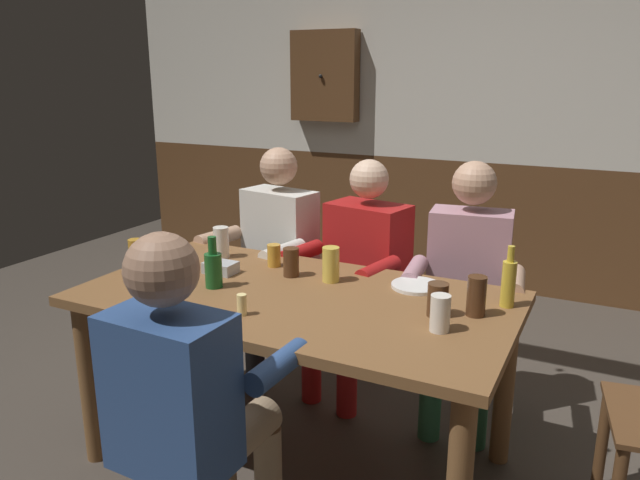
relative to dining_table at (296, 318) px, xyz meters
name	(u,v)px	position (x,y,z in m)	size (l,w,h in m)	color
ground_plane	(315,438)	(0.00, 0.17, -0.66)	(7.06, 7.06, 0.00)	#423A33
back_wall_upper	(467,51)	(0.00, 2.61, 1.11)	(5.88, 0.12, 1.59)	beige
back_wall_wainscot	(456,222)	(0.00, 2.61, -0.17)	(5.88, 0.12, 0.97)	brown
dining_table	(296,318)	(0.00, 0.00, 0.00)	(1.73, 0.93, 0.76)	brown
person_0	(271,252)	(-0.53, 0.69, 0.02)	(0.58, 0.56, 1.24)	silver
person_1	(360,267)	(-0.01, 0.70, 0.01)	(0.58, 0.60, 1.21)	#AD1919
person_2	(466,283)	(0.53, 0.69, 0.02)	(0.55, 0.55, 1.23)	#B78493
person_3	(188,395)	(0.00, -0.69, 0.01)	(0.52, 0.53, 1.20)	#2D4C84
table_candle	(242,305)	(-0.07, -0.28, 0.14)	(0.04, 0.04, 0.08)	#F9E08C
condiment_caddy	(221,267)	(-0.43, 0.09, 0.13)	(0.14, 0.10, 0.05)	#B2B7BC
plate_0	(416,286)	(0.41, 0.29, 0.11)	(0.21, 0.21, 0.01)	white
bottle_0	(213,268)	(-0.34, -0.08, 0.19)	(0.07, 0.07, 0.22)	#195923
bottle_1	(509,282)	(0.78, 0.24, 0.20)	(0.05, 0.05, 0.24)	gold
pint_glass_0	(438,300)	(0.57, 0.04, 0.17)	(0.08, 0.08, 0.12)	#4C2D19
pint_glass_1	(221,242)	(-0.56, 0.28, 0.18)	(0.07, 0.07, 0.15)	white
pint_glass_2	(476,296)	(0.70, 0.10, 0.18)	(0.07, 0.07, 0.15)	#4C2D19
pint_glass_3	(291,262)	(-0.12, 0.19, 0.17)	(0.07, 0.07, 0.13)	#4C2D19
pint_glass_4	(331,264)	(0.06, 0.20, 0.18)	(0.07, 0.07, 0.15)	#E5C64C
pint_glass_5	(274,255)	(-0.26, 0.28, 0.16)	(0.06, 0.06, 0.10)	gold
pint_glass_6	(440,313)	(0.62, -0.09, 0.17)	(0.07, 0.07, 0.13)	white
pint_glass_7	(136,256)	(-0.77, -0.07, 0.18)	(0.06, 0.06, 0.15)	gold
wall_dart_cabinet	(325,76)	(-1.09, 2.48, 0.93)	(0.56, 0.15, 0.70)	brown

